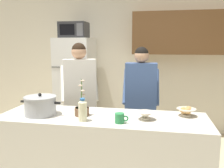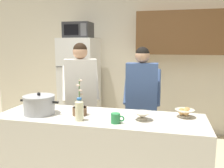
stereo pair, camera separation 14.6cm
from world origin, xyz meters
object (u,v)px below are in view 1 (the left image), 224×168
(potted_orchid, at_px, (82,110))
(cooking_pot, at_px, (40,106))
(bottle_near_edge, at_px, (83,110))
(refrigerator, at_px, (76,87))
(coffee_mug, at_px, (120,118))
(microwave, at_px, (74,30))
(person_near_pot, at_px, (80,89))
(person_by_sink, at_px, (141,93))
(bread_bowl, at_px, (186,111))
(empty_bowl, at_px, (145,115))

(potted_orchid, bearing_deg, cooking_pot, -172.35)
(bottle_near_edge, bearing_deg, refrigerator, 111.19)
(coffee_mug, relative_size, bottle_near_edge, 0.58)
(microwave, distance_m, person_near_pot, 1.47)
(microwave, bearing_deg, person_near_pot, -67.54)
(bottle_near_edge, bearing_deg, potted_orchid, 110.59)
(person_near_pot, xyz_separation_m, person_by_sink, (0.82, 0.10, -0.04))
(refrigerator, bearing_deg, bottle_near_edge, -68.81)
(bread_bowl, xyz_separation_m, empty_bowl, (-0.41, -0.19, -0.01))
(coffee_mug, relative_size, bread_bowl, 0.67)
(coffee_mug, bearing_deg, bread_bowl, 28.48)
(refrigerator, height_order, bottle_near_edge, refrigerator)
(person_by_sink, height_order, potted_orchid, person_by_sink)
(refrigerator, relative_size, bread_bowl, 9.02)
(coffee_mug, xyz_separation_m, empty_bowl, (0.23, 0.15, -0.00))
(cooking_pot, height_order, potted_orchid, potted_orchid)
(cooking_pot, distance_m, bottle_near_edge, 0.51)
(cooking_pot, relative_size, bottle_near_edge, 1.97)
(coffee_mug, bearing_deg, bottle_near_edge, -179.15)
(person_near_pot, distance_m, bread_bowl, 1.46)
(empty_bowl, height_order, potted_orchid, potted_orchid)
(cooking_pot, bearing_deg, person_near_pot, 78.44)
(potted_orchid, bearing_deg, microwave, 111.47)
(bread_bowl, bearing_deg, refrigerator, 136.75)
(refrigerator, distance_m, cooking_pot, 1.95)
(bottle_near_edge, bearing_deg, cooking_pot, 166.88)
(person_near_pot, relative_size, bread_bowl, 8.55)
(potted_orchid, bearing_deg, empty_bowl, -1.37)
(microwave, distance_m, cooking_pot, 2.12)
(microwave, height_order, potted_orchid, microwave)
(cooking_pot, distance_m, empty_bowl, 1.10)
(bread_bowl, bearing_deg, person_near_pot, 157.07)
(empty_bowl, bearing_deg, microwave, 126.68)
(person_by_sink, bearing_deg, person_near_pot, -172.87)
(microwave, height_order, person_by_sink, microwave)
(coffee_mug, height_order, empty_bowl, coffee_mug)
(microwave, distance_m, coffee_mug, 2.50)
(empty_bowl, bearing_deg, cooking_pot, -177.77)
(cooking_pot, bearing_deg, bread_bowl, 8.92)
(refrigerator, bearing_deg, person_by_sink, -38.55)
(bread_bowl, bearing_deg, bottle_near_edge, -160.62)
(person_near_pot, relative_size, potted_orchid, 4.41)
(person_near_pot, relative_size, empty_bowl, 9.31)
(person_by_sink, height_order, cooking_pot, person_by_sink)
(bottle_near_edge, relative_size, potted_orchid, 0.59)
(refrigerator, bearing_deg, cooking_pot, -81.43)
(person_by_sink, height_order, empty_bowl, person_by_sink)
(microwave, relative_size, person_near_pot, 0.29)
(refrigerator, distance_m, bread_bowl, 2.46)
(microwave, bearing_deg, bread_bowl, -42.88)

